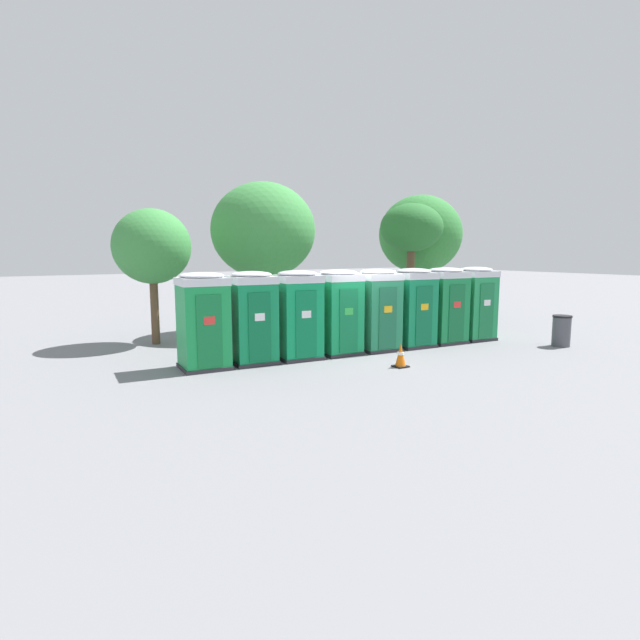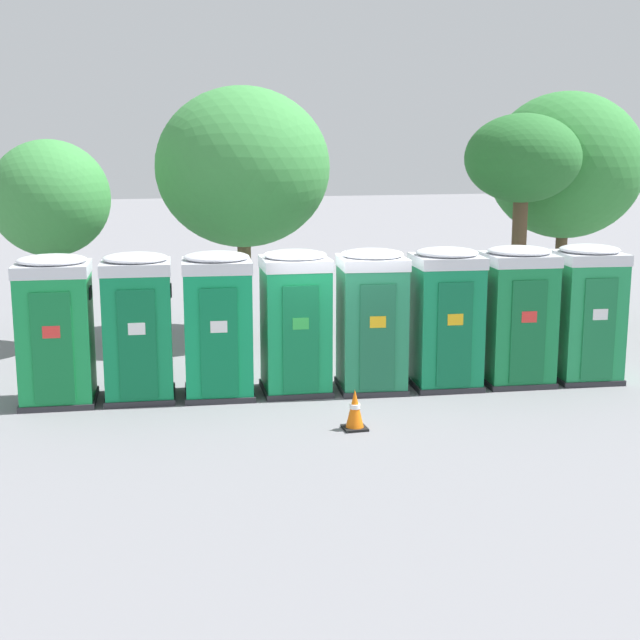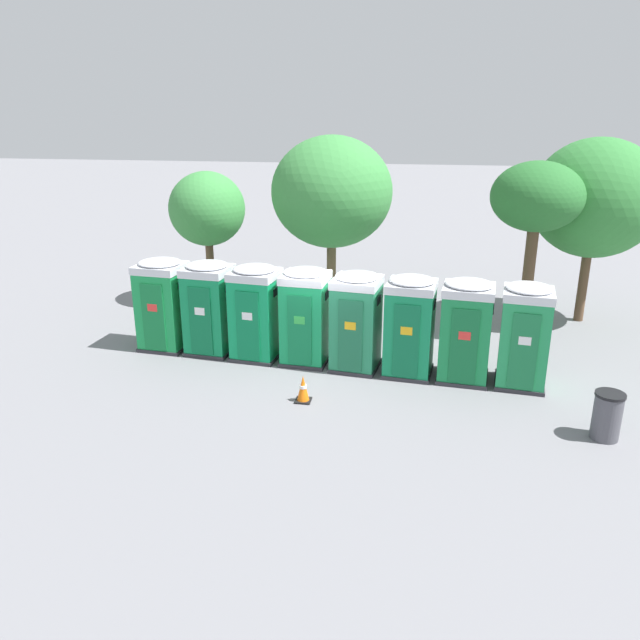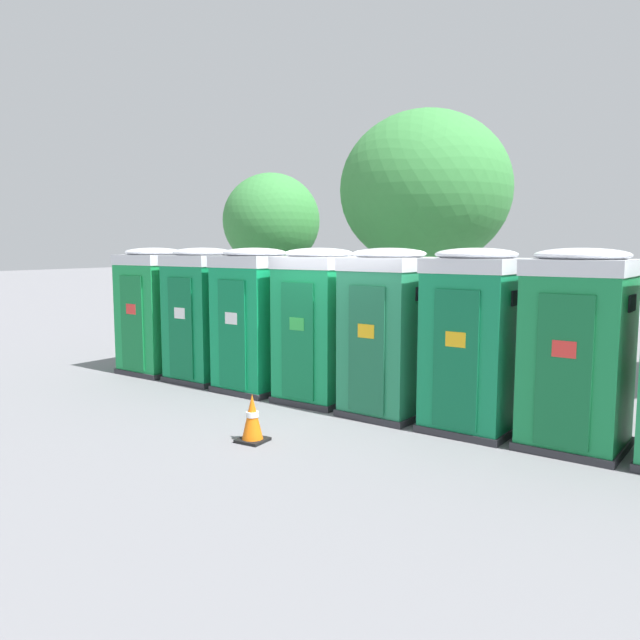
{
  "view_description": "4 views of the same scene",
  "coord_description": "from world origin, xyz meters",
  "px_view_note": "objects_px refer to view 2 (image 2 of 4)",
  "views": [
    {
      "loc": [
        -9.22,
        -12.12,
        3.07
      ],
      "look_at": [
        -1.31,
        0.04,
        1.07
      ],
      "focal_mm": 28.0,
      "sensor_mm": 36.0,
      "label": 1
    },
    {
      "loc": [
        -4.2,
        -14.99,
        4.32
      ],
      "look_at": [
        -0.25,
        -0.08,
        1.29
      ],
      "focal_mm": 50.0,
      "sensor_mm": 36.0,
      "label": 2
    },
    {
      "loc": [
        2.24,
        -15.08,
        6.45
      ],
      "look_at": [
        -0.29,
        -0.07,
        1.2
      ],
      "focal_mm": 35.0,
      "sensor_mm": 36.0,
      "label": 3
    },
    {
      "loc": [
        4.52,
        -8.77,
        2.54
      ],
      "look_at": [
        -0.64,
        -0.04,
        1.36
      ],
      "focal_mm": 35.0,
      "sensor_mm": 36.0,
      "label": 4
    }
  ],
  "objects_px": {
    "portapotty_2": "(218,324)",
    "traffic_cone": "(355,410)",
    "portapotty_0": "(56,329)",
    "street_tree_1": "(243,168)",
    "portapotty_3": "(295,321)",
    "street_tree_2": "(522,161)",
    "portapotty_5": "(445,317)",
    "portapotty_7": "(586,312)",
    "street_tree_3": "(565,166)",
    "street_tree_0": "(50,199)",
    "portapotty_4": "(372,319)",
    "portapotty_6": "(517,315)",
    "portapotty_1": "(138,326)"
  },
  "relations": [
    {
      "from": "street_tree_3",
      "to": "portapotty_6",
      "type": "bearing_deg",
      "value": -126.47
    },
    {
      "from": "portapotty_5",
      "to": "portapotty_7",
      "type": "bearing_deg",
      "value": -4.67
    },
    {
      "from": "street_tree_1",
      "to": "portapotty_0",
      "type": "bearing_deg",
      "value": -132.03
    },
    {
      "from": "street_tree_0",
      "to": "portapotty_1",
      "type": "bearing_deg",
      "value": -71.36
    },
    {
      "from": "portapotty_7",
      "to": "street_tree_0",
      "type": "xyz_separation_m",
      "value": [
        -9.59,
        5.2,
        1.93
      ]
    },
    {
      "from": "street_tree_0",
      "to": "street_tree_2",
      "type": "relative_size",
      "value": 0.89
    },
    {
      "from": "portapotty_4",
      "to": "street_tree_1",
      "type": "height_order",
      "value": "street_tree_1"
    },
    {
      "from": "street_tree_0",
      "to": "portapotty_2",
      "type": "bearing_deg",
      "value": -58.18
    },
    {
      "from": "portapotty_5",
      "to": "street_tree_2",
      "type": "distance_m",
      "value": 5.61
    },
    {
      "from": "portapotty_3",
      "to": "street_tree_2",
      "type": "relative_size",
      "value": 0.51
    },
    {
      "from": "portapotty_6",
      "to": "portapotty_4",
      "type": "bearing_deg",
      "value": 174.82
    },
    {
      "from": "street_tree_2",
      "to": "street_tree_0",
      "type": "bearing_deg",
      "value": 172.59
    },
    {
      "from": "portapotty_1",
      "to": "portapotty_3",
      "type": "height_order",
      "value": "same"
    },
    {
      "from": "street_tree_1",
      "to": "portapotty_3",
      "type": "bearing_deg",
      "value": -89.42
    },
    {
      "from": "portapotty_3",
      "to": "street_tree_2",
      "type": "height_order",
      "value": "street_tree_2"
    },
    {
      "from": "portapotty_2",
      "to": "portapotty_5",
      "type": "xyz_separation_m",
      "value": [
        4.06,
        -0.43,
        0.0
      ]
    },
    {
      "from": "street_tree_0",
      "to": "traffic_cone",
      "type": "xyz_separation_m",
      "value": [
        4.57,
        -6.99,
        -2.9
      ]
    },
    {
      "from": "street_tree_0",
      "to": "street_tree_3",
      "type": "relative_size",
      "value": 0.79
    },
    {
      "from": "portapotty_1",
      "to": "street_tree_0",
      "type": "xyz_separation_m",
      "value": [
        -1.47,
        4.37,
        1.93
      ]
    },
    {
      "from": "portapotty_1",
      "to": "portapotty_2",
      "type": "height_order",
      "value": "same"
    },
    {
      "from": "street_tree_3",
      "to": "traffic_cone",
      "type": "bearing_deg",
      "value": -136.64
    },
    {
      "from": "portapotty_7",
      "to": "street_tree_3",
      "type": "height_order",
      "value": "street_tree_3"
    },
    {
      "from": "portapotty_6",
      "to": "portapotty_0",
      "type": "bearing_deg",
      "value": 174.34
    },
    {
      "from": "portapotty_7",
      "to": "portapotty_4",
      "type": "bearing_deg",
      "value": 174.96
    },
    {
      "from": "portapotty_4",
      "to": "traffic_cone",
      "type": "distance_m",
      "value": 2.54
    },
    {
      "from": "portapotty_5",
      "to": "street_tree_3",
      "type": "height_order",
      "value": "street_tree_3"
    },
    {
      "from": "portapotty_5",
      "to": "street_tree_3",
      "type": "xyz_separation_m",
      "value": [
        5.2,
        5.09,
        2.55
      ]
    },
    {
      "from": "portapotty_6",
      "to": "portapotty_7",
      "type": "distance_m",
      "value": 1.36
    },
    {
      "from": "portapotty_3",
      "to": "portapotty_4",
      "type": "distance_m",
      "value": 1.36
    },
    {
      "from": "portapotty_2",
      "to": "portapotty_6",
      "type": "height_order",
      "value": "same"
    },
    {
      "from": "portapotty_5",
      "to": "street_tree_1",
      "type": "xyz_separation_m",
      "value": [
        -2.75,
        5.15,
        2.55
      ]
    },
    {
      "from": "portapotty_7",
      "to": "street_tree_3",
      "type": "xyz_separation_m",
      "value": [
        2.49,
        5.31,
        2.55
      ]
    },
    {
      "from": "portapotty_0",
      "to": "portapotty_5",
      "type": "bearing_deg",
      "value": -5.88
    },
    {
      "from": "portapotty_4",
      "to": "street_tree_2",
      "type": "distance_m",
      "value": 6.42
    },
    {
      "from": "street_tree_3",
      "to": "portapotty_5",
      "type": "bearing_deg",
      "value": -135.61
    },
    {
      "from": "portapotty_0",
      "to": "portapotty_6",
      "type": "xyz_separation_m",
      "value": [
        8.12,
        -0.81,
        0.0
      ]
    },
    {
      "from": "street_tree_1",
      "to": "traffic_cone",
      "type": "distance_m",
      "value": 7.99
    },
    {
      "from": "portapotty_0",
      "to": "street_tree_3",
      "type": "height_order",
      "value": "street_tree_3"
    },
    {
      "from": "portapotty_5",
      "to": "traffic_cone",
      "type": "height_order",
      "value": "portapotty_5"
    },
    {
      "from": "portapotty_3",
      "to": "traffic_cone",
      "type": "distance_m",
      "value": 2.57
    },
    {
      "from": "portapotty_0",
      "to": "street_tree_3",
      "type": "distance_m",
      "value": 12.99
    },
    {
      "from": "portapotty_0",
      "to": "portapotty_4",
      "type": "xyz_separation_m",
      "value": [
        5.41,
        -0.56,
        0.0
      ]
    },
    {
      "from": "portapotty_3",
      "to": "portapotty_6",
      "type": "relative_size",
      "value": 1.0
    },
    {
      "from": "portapotty_0",
      "to": "portapotty_6",
      "type": "height_order",
      "value": "same"
    },
    {
      "from": "portapotty_0",
      "to": "street_tree_1",
      "type": "bearing_deg",
      "value": 47.97
    },
    {
      "from": "portapotty_2",
      "to": "street_tree_1",
      "type": "relative_size",
      "value": 0.45
    },
    {
      "from": "portapotty_2",
      "to": "traffic_cone",
      "type": "height_order",
      "value": "portapotty_2"
    },
    {
      "from": "portapotty_5",
      "to": "portapotty_7",
      "type": "relative_size",
      "value": 1.0
    },
    {
      "from": "street_tree_1",
      "to": "street_tree_3",
      "type": "bearing_deg",
      "value": -0.46
    },
    {
      "from": "portapotty_0",
      "to": "portapotty_2",
      "type": "bearing_deg",
      "value": -5.58
    }
  ]
}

